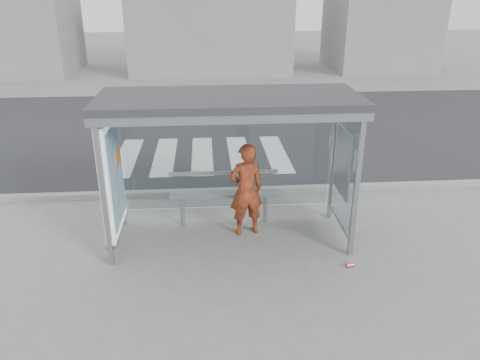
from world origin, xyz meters
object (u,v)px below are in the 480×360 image
soda_can (350,265)px  person (246,190)px  bench (224,194)px  bus_shelter (207,133)px

soda_can → person: bearing=141.3°
person → bench: 0.60m
soda_can → bus_shelter: bearing=153.1°
bus_shelter → bench: 1.49m
bus_shelter → soda_can: size_ratio=31.80×
person → bench: (-0.38, 0.39, -0.25)m
bus_shelter → person: bus_shelter is taller
bench → bus_shelter: bearing=-118.7°
bus_shelter → soda_can: (2.26, -1.15, -1.95)m
soda_can → bench: bearing=139.9°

